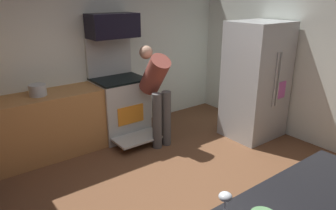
# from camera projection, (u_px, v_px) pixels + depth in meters

# --- Properties ---
(ground_plane) EXTENTS (5.20, 4.80, 0.02)m
(ground_plane) POSITION_uv_depth(u_px,v_px,m) (183.00, 202.00, 3.51)
(ground_plane) COLOR brown
(wall_back) EXTENTS (5.20, 0.12, 2.60)m
(wall_back) POSITION_uv_depth(u_px,v_px,m) (88.00, 54.00, 4.83)
(wall_back) COLOR silver
(wall_back) RESTS_ON ground
(wall_right) EXTENTS (0.12, 4.80, 2.60)m
(wall_right) POSITION_uv_depth(u_px,v_px,m) (321.00, 59.00, 4.51)
(wall_right) COLOR silver
(wall_right) RESTS_ON ground
(lower_cabinet_run) EXTENTS (2.40, 0.60, 0.90)m
(lower_cabinet_run) POSITION_uv_depth(u_px,v_px,m) (42.00, 127.00, 4.34)
(lower_cabinet_run) COLOR #BA7F45
(lower_cabinet_run) RESTS_ON ground
(oven_range) EXTENTS (0.76, 1.04, 1.56)m
(oven_range) POSITION_uv_depth(u_px,v_px,m) (120.00, 105.00, 4.99)
(oven_range) COLOR #BBC0BB
(oven_range) RESTS_ON ground
(microwave) EXTENTS (0.74, 0.38, 0.35)m
(microwave) POSITION_uv_depth(u_px,v_px,m) (113.00, 26.00, 4.65)
(microwave) COLOR black
(microwave) RESTS_ON oven_range
(refrigerator) EXTENTS (0.85, 0.75, 1.81)m
(refrigerator) POSITION_uv_depth(u_px,v_px,m) (256.00, 81.00, 4.89)
(refrigerator) COLOR #B8BDBE
(refrigerator) RESTS_ON ground
(person_cook) EXTENTS (0.31, 0.61, 1.47)m
(person_cook) POSITION_uv_depth(u_px,v_px,m) (156.00, 89.00, 4.59)
(person_cook) COLOR #505050
(person_cook) RESTS_ON ground
(wine_glass_mid) EXTENTS (0.08, 0.08, 0.16)m
(wine_glass_mid) POSITION_uv_depth(u_px,v_px,m) (225.00, 198.00, 1.89)
(wine_glass_mid) COLOR silver
(wine_glass_mid) RESTS_ON counter_island
(stock_pot) EXTENTS (0.23, 0.23, 0.15)m
(stock_pot) POSITION_uv_depth(u_px,v_px,m) (38.00, 90.00, 4.16)
(stock_pot) COLOR silver
(stock_pot) RESTS_ON lower_cabinet_run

